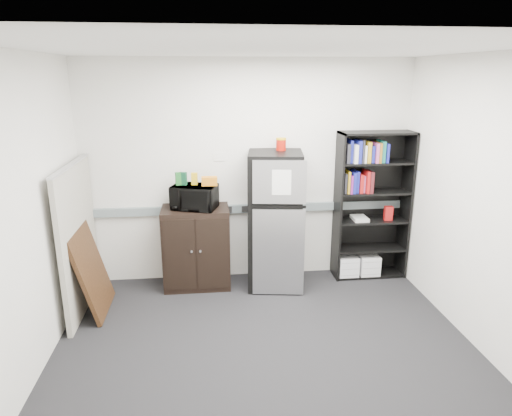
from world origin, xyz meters
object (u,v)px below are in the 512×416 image
at_px(cabinet, 196,247).
at_px(refrigerator, 275,221).
at_px(cubicle_partition, 78,238).
at_px(bookshelf, 370,203).
at_px(microwave, 194,197).

xyz_separation_m(cabinet, refrigerator, (0.94, -0.08, 0.33)).
bearing_deg(refrigerator, cubicle_partition, -163.16).
xyz_separation_m(bookshelf, cubicle_partition, (-3.41, -0.49, -0.16)).
xyz_separation_m(bookshelf, microwave, (-2.17, -0.08, 0.16)).
height_order(cubicle_partition, refrigerator, refrigerator).
bearing_deg(microwave, cubicle_partition, -144.54).
relative_size(cubicle_partition, refrigerator, 0.98).
bearing_deg(bookshelf, cubicle_partition, -171.87).
relative_size(cubicle_partition, microwave, 3.21).
height_order(bookshelf, microwave, bookshelf).
xyz_separation_m(microwave, refrigerator, (0.94, -0.06, -0.30)).
relative_size(cabinet, refrigerator, 0.60).
relative_size(cubicle_partition, cabinet, 1.64).
distance_m(bookshelf, cubicle_partition, 3.45).
bearing_deg(cubicle_partition, microwave, 18.06).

